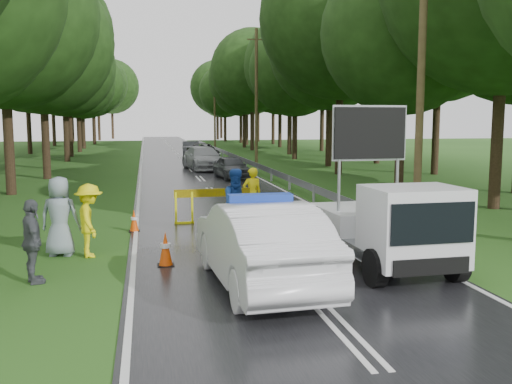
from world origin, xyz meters
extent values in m
plane|color=#244D16|center=(0.00, 0.00, 0.00)|extent=(160.00, 160.00, 0.00)
cube|color=black|center=(0.00, 30.00, 0.01)|extent=(7.00, 140.00, 0.02)
cylinder|color=gray|center=(3.70, 0.00, 0.35)|extent=(0.12, 0.12, 0.70)
cube|color=gray|center=(3.70, 30.00, 0.55)|extent=(0.05, 60.00, 0.30)
cylinder|color=#473921|center=(5.20, 2.00, 5.00)|extent=(0.24, 0.24, 10.00)
cylinder|color=#473921|center=(5.20, 28.00, 5.00)|extent=(0.24, 0.24, 10.00)
cube|color=#473921|center=(5.20, 28.00, 9.20)|extent=(1.40, 0.08, 0.08)
cylinder|color=#473921|center=(5.20, 54.00, 5.00)|extent=(0.24, 0.24, 10.00)
cube|color=#473921|center=(5.20, 54.00, 9.20)|extent=(1.40, 0.08, 0.08)
imported|color=silver|center=(-0.80, -3.20, 0.85)|extent=(2.15, 5.28, 1.70)
cube|color=#1938A5|center=(-0.80, -3.20, 1.79)|extent=(1.30, 0.44, 0.17)
cube|color=gray|center=(2.27, -1.85, 0.52)|extent=(2.01, 4.02, 0.24)
cube|color=silver|center=(2.24, -0.91, 0.90)|extent=(2.05, 2.33, 0.52)
cube|color=silver|center=(2.33, -3.55, 1.18)|extent=(1.93, 1.57, 1.60)
cube|color=black|center=(2.35, -4.32, 1.37)|extent=(1.75, 0.09, 0.80)
cube|color=black|center=(2.26, -1.29, 3.02)|extent=(1.80, 0.17, 1.23)
cylinder|color=black|center=(1.44, -3.77, 0.40)|extent=(0.29, 0.80, 0.79)
cylinder|color=black|center=(3.23, -3.71, 0.40)|extent=(0.29, 0.80, 0.79)
cylinder|color=black|center=(1.34, -0.75, 0.40)|extent=(0.29, 0.80, 0.79)
cylinder|color=black|center=(3.14, -0.69, 0.40)|extent=(0.29, 0.80, 0.79)
cube|color=#F2F00D|center=(-2.11, 3.93, 0.52)|extent=(0.07, 0.07, 1.05)
cube|color=#F2F00D|center=(-1.58, 3.96, 0.52)|extent=(0.07, 0.07, 1.05)
cube|color=#F2F00D|center=(-0.02, 4.04, 0.52)|extent=(0.07, 0.07, 1.05)
cube|color=#F2F00D|center=(0.51, 4.07, 0.52)|extent=(0.07, 0.07, 1.05)
cube|color=#F2CC00|center=(-0.80, 4.00, 0.99)|extent=(2.72, 0.20, 0.26)
imported|color=yellow|center=(0.41, 4.12, 0.89)|extent=(0.69, 0.50, 1.78)
imported|color=#173E97|center=(-0.49, 1.58, 0.98)|extent=(1.07, 0.89, 1.97)
imported|color=yellow|center=(-4.40, 0.00, 0.90)|extent=(0.88, 1.27, 1.80)
imported|color=#44484C|center=(-5.32, -2.17, 0.87)|extent=(0.75, 1.11, 1.74)
imported|color=gray|center=(-5.12, 0.24, 0.99)|extent=(1.07, 0.81, 1.97)
imported|color=#404247|center=(1.81, 17.99, 0.65)|extent=(1.98, 3.96, 1.30)
imported|color=#A4A6AC|center=(0.80, 23.99, 0.77)|extent=(2.88, 5.57, 1.54)
imported|color=black|center=(1.50, 31.63, 0.72)|extent=(2.49, 5.24, 1.44)
imported|color=#393B3F|center=(1.02, 37.63, 0.70)|extent=(1.71, 4.30, 1.39)
cube|color=black|center=(-2.62, -1.29, 0.02)|extent=(0.38, 0.38, 0.03)
cone|color=#E04507|center=(-2.62, -1.29, 0.42)|extent=(0.32, 0.32, 0.79)
cube|color=black|center=(0.29, 0.69, 0.02)|extent=(0.38, 0.38, 0.03)
cone|color=#E04507|center=(0.29, 0.69, 0.41)|extent=(0.31, 0.31, 0.78)
cube|color=black|center=(-0.20, 3.53, 0.02)|extent=(0.35, 0.35, 0.03)
cone|color=#E04507|center=(-0.20, 3.53, 0.38)|extent=(0.29, 0.29, 0.72)
cube|color=black|center=(-3.40, 3.00, 0.01)|extent=(0.32, 0.32, 0.03)
cone|color=#E04507|center=(-3.40, 3.00, 0.35)|extent=(0.26, 0.26, 0.66)
cube|color=black|center=(2.88, 1.50, 0.02)|extent=(0.39, 0.39, 0.03)
cone|color=#E04507|center=(2.88, 1.50, 0.42)|extent=(0.32, 0.32, 0.80)
camera|label=1|loc=(-3.01, -14.19, 3.33)|focal=40.00mm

